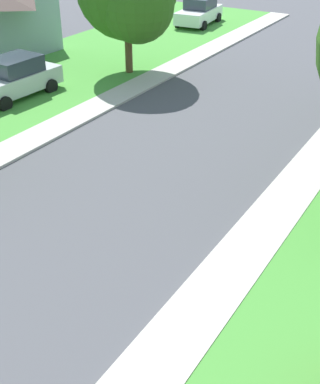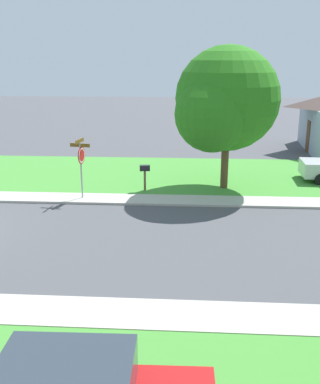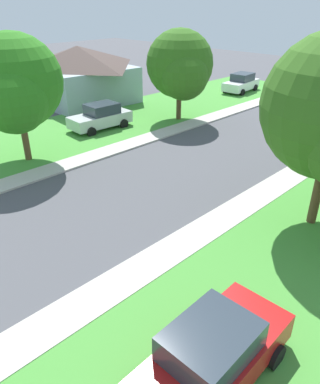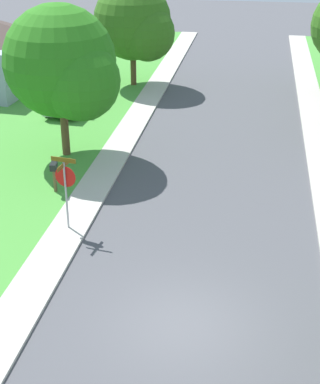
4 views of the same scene
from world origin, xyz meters
TOP-DOWN VIEW (x-y plane):
  - sidewalk_east at (4.70, 12.00)m, footprint 1.40×56.00m
  - car_white_near_corner at (-8.16, 33.88)m, footprint 2.36×4.46m
  - car_silver_far_down_street at (-8.49, 17.35)m, footprint 2.19×4.38m

SIDE VIEW (x-z plane):
  - sidewalk_east at x=4.70m, z-range 0.00..0.10m
  - car_white_near_corner at x=-8.16m, z-range -0.01..1.75m
  - car_silver_far_down_street at x=-8.49m, z-range -0.01..1.75m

